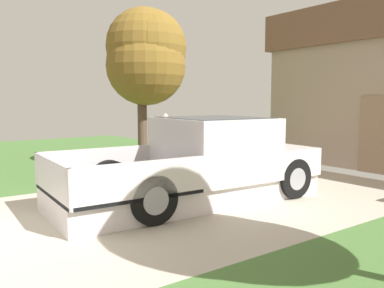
{
  "coord_description": "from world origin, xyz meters",
  "views": [
    {
      "loc": [
        6.04,
        -0.38,
        1.95
      ],
      "look_at": [
        -1.0,
        4.68,
        1.0
      ],
      "focal_mm": 37.44,
      "sensor_mm": 36.0,
      "label": 1
    }
  ],
  "objects_px": {
    "person_with_hat": "(166,143)",
    "handbag": "(155,183)",
    "front_yard_tree": "(146,54)",
    "pickup_truck": "(207,163)"
  },
  "relations": [
    {
      "from": "person_with_hat",
      "to": "handbag",
      "type": "height_order",
      "value": "person_with_hat"
    },
    {
      "from": "handbag",
      "to": "front_yard_tree",
      "type": "distance_m",
      "value": 4.34
    },
    {
      "from": "pickup_truck",
      "to": "front_yard_tree",
      "type": "distance_m",
      "value": 4.83
    },
    {
      "from": "pickup_truck",
      "to": "handbag",
      "type": "xyz_separation_m",
      "value": [
        -1.3,
        -0.43,
        -0.57
      ]
    },
    {
      "from": "front_yard_tree",
      "to": "handbag",
      "type": "bearing_deg",
      "value": -26.17
    },
    {
      "from": "person_with_hat",
      "to": "pickup_truck",
      "type": "bearing_deg",
      "value": -11.14
    },
    {
      "from": "handbag",
      "to": "front_yard_tree",
      "type": "height_order",
      "value": "front_yard_tree"
    },
    {
      "from": "pickup_truck",
      "to": "handbag",
      "type": "relative_size",
      "value": 11.25
    },
    {
      "from": "front_yard_tree",
      "to": "person_with_hat",
      "type": "bearing_deg",
      "value": -21.16
    },
    {
      "from": "pickup_truck",
      "to": "person_with_hat",
      "type": "distance_m",
      "value": 1.37
    }
  ]
}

